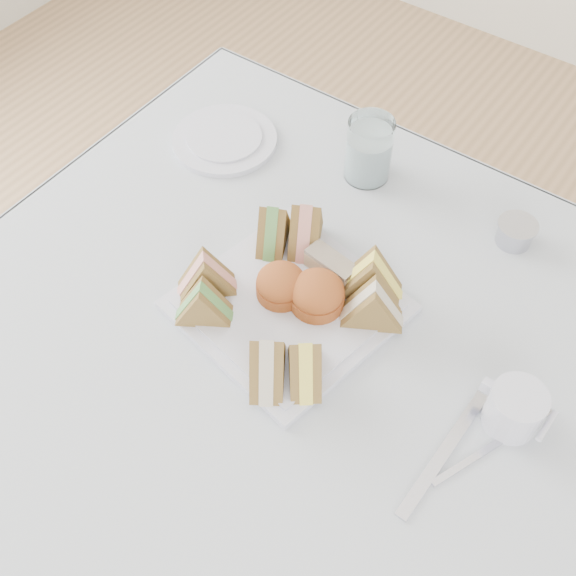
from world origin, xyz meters
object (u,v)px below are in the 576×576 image
Objects in this scene: creamer_jug at (515,409)px; serving_plate at (288,307)px; water_glass at (369,150)px; table at (279,464)px.

serving_plate is at bearing -174.01° from creamer_jug.
serving_plate is at bearing -79.56° from water_glass.
serving_plate is 2.46× the size of water_glass.
serving_plate is 0.31m from water_glass.
creamer_jug reaches higher than table.
table is 0.39m from serving_plate.
creamer_jug is at bearing 16.71° from table.
water_glass is (-0.09, 0.37, 0.43)m from table.
creamer_jug is at bearing 14.28° from serving_plate.
water_glass is at bearing 146.65° from creamer_jug.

